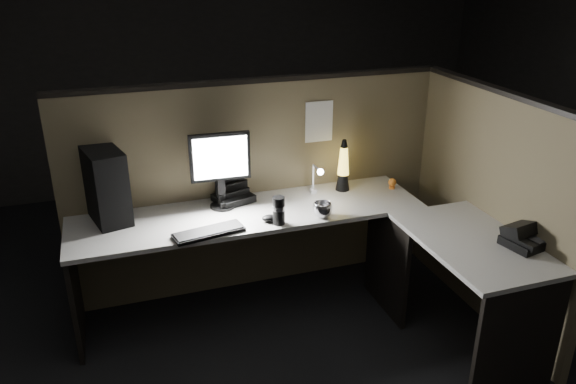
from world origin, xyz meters
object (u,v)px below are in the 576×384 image
object	(u,v)px
keyboard	(209,232)
desk_phone	(524,236)
lava_lamp	(343,169)
pc_tower	(104,183)
monitor	(220,163)

from	to	relation	value
keyboard	desk_phone	bearing A→B (deg)	-33.16
lava_lamp	pc_tower	bearing A→B (deg)	177.98
monitor	desk_phone	bearing A→B (deg)	-32.80
pc_tower	keyboard	size ratio (longest dim) A/B	1.09
lava_lamp	keyboard	bearing A→B (deg)	-159.97
monitor	lava_lamp	world-z (taller)	monitor
pc_tower	lava_lamp	world-z (taller)	pc_tower
desk_phone	keyboard	bearing A→B (deg)	145.71
monitor	keyboard	size ratio (longest dim) A/B	1.18
pc_tower	lava_lamp	size ratio (longest dim) A/B	1.25
pc_tower	lava_lamp	xyz separation A→B (m)	(1.60, -0.06, -0.08)
pc_tower	keyboard	world-z (taller)	pc_tower
pc_tower	keyboard	distance (m)	0.74
monitor	lava_lamp	distance (m)	0.89
monitor	keyboard	xyz separation A→B (m)	(-0.16, -0.37, -0.30)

